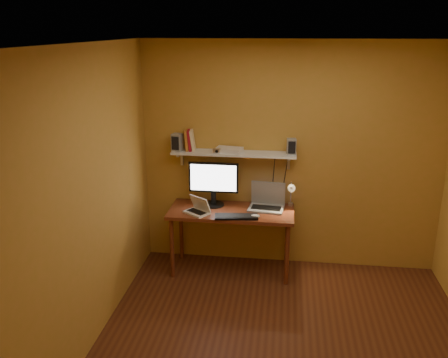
# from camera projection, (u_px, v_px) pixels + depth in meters

# --- Properties ---
(room) EXTENTS (3.44, 3.24, 2.64)m
(room) POSITION_uv_depth(u_px,v_px,m) (291.00, 209.00, 3.87)
(room) COLOR #5A2D17
(room) RESTS_ON ground
(desk) EXTENTS (1.40, 0.60, 0.75)m
(desk) POSITION_uv_depth(u_px,v_px,m) (231.00, 217.00, 5.36)
(desk) COLOR maroon
(desk) RESTS_ON ground
(wall_shelf) EXTENTS (1.40, 0.25, 0.21)m
(wall_shelf) POSITION_uv_depth(u_px,v_px,m) (234.00, 153.00, 5.33)
(wall_shelf) COLOR silver
(wall_shelf) RESTS_ON room
(monitor) EXTENTS (0.57, 0.24, 0.51)m
(monitor) POSITION_uv_depth(u_px,v_px,m) (214.00, 182.00, 5.39)
(monitor) COLOR black
(monitor) RESTS_ON desk
(laptop) EXTENTS (0.42, 0.32, 0.29)m
(laptop) POSITION_uv_depth(u_px,v_px,m) (267.00, 201.00, 5.38)
(laptop) COLOR gray
(laptop) RESTS_ON desk
(netbook) EXTENTS (0.32, 0.31, 0.19)m
(netbook) POSITION_uv_depth(u_px,v_px,m) (198.00, 208.00, 5.24)
(netbook) COLOR silver
(netbook) RESTS_ON desk
(keyboard) EXTENTS (0.48, 0.21, 0.02)m
(keyboard) POSITION_uv_depth(u_px,v_px,m) (236.00, 217.00, 5.11)
(keyboard) COLOR black
(keyboard) RESTS_ON desk
(mouse) EXTENTS (0.10, 0.07, 0.04)m
(mouse) POSITION_uv_depth(u_px,v_px,m) (255.00, 216.00, 5.11)
(mouse) COLOR silver
(mouse) RESTS_ON desk
(desk_lamp) EXTENTS (0.09, 0.23, 0.38)m
(desk_lamp) POSITION_uv_depth(u_px,v_px,m) (291.00, 192.00, 5.30)
(desk_lamp) COLOR silver
(desk_lamp) RESTS_ON desk
(speaker_left) EXTENTS (0.13, 0.13, 0.20)m
(speaker_left) POSITION_uv_depth(u_px,v_px,m) (177.00, 142.00, 5.35)
(speaker_left) COLOR gray
(speaker_left) RESTS_ON wall_shelf
(speaker_right) EXTENTS (0.11, 0.11, 0.17)m
(speaker_right) POSITION_uv_depth(u_px,v_px,m) (291.00, 146.00, 5.21)
(speaker_right) COLOR gray
(speaker_right) RESTS_ON wall_shelf
(books) EXTENTS (0.13, 0.16, 0.24)m
(books) POSITION_uv_depth(u_px,v_px,m) (190.00, 140.00, 5.37)
(books) COLOR #BC7129
(books) RESTS_ON wall_shelf
(shelf_camera) EXTENTS (0.09, 0.05, 0.05)m
(shelf_camera) POSITION_uv_depth(u_px,v_px,m) (217.00, 151.00, 5.26)
(shelf_camera) COLOR silver
(shelf_camera) RESTS_ON wall_shelf
(router) EXTENTS (0.32, 0.24, 0.05)m
(router) POSITION_uv_depth(u_px,v_px,m) (229.00, 150.00, 5.32)
(router) COLOR silver
(router) RESTS_ON wall_shelf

